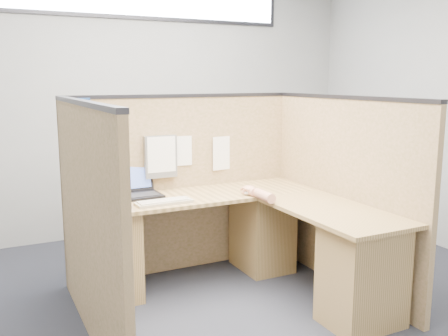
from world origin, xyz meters
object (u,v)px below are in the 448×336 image
laptop (136,188)px  keyboard (164,202)px  l_desk (242,245)px  mouse (249,192)px

laptop → keyboard: bearing=-75.6°
laptop → keyboard: laptop is taller
keyboard → l_desk: bearing=-23.8°
keyboard → mouse: size_ratio=3.83×
l_desk → mouse: (0.17, 0.20, 0.36)m
laptop → mouse: (0.82, -0.39, -0.04)m
laptop → mouse: bearing=-27.2°
laptop → keyboard: 0.38m
keyboard → mouse: 0.72m
l_desk → mouse: mouse is taller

